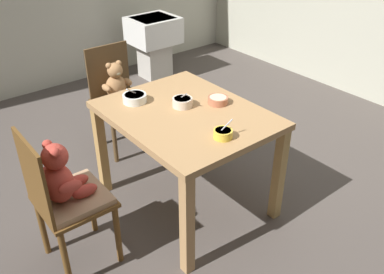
{
  "coord_description": "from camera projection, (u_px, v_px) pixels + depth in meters",
  "views": [
    {
      "loc": [
        1.85,
        -1.44,
        1.96
      ],
      "look_at": [
        0.0,
        0.05,
        0.52
      ],
      "focal_mm": 39.24,
      "sensor_mm": 36.0,
      "label": 1
    }
  ],
  "objects": [
    {
      "name": "sink_basin",
      "position": [
        154.0,
        38.0,
        4.77
      ],
      "size": [
        0.46,
        0.52,
        0.7
      ],
      "color": "#B7B2A8",
      "rests_on": "ground_plane"
    },
    {
      "name": "porridge_bowl_white_near_left",
      "position": [
        135.0,
        98.0,
        2.75
      ],
      "size": [
        0.16,
        0.16,
        0.13
      ],
      "color": "white",
      "rests_on": "dining_table"
    },
    {
      "name": "dining_table",
      "position": [
        186.0,
        126.0,
        2.7
      ],
      "size": [
        1.07,
        0.85,
        0.73
      ],
      "color": "#AC8152",
      "rests_on": "ground_plane"
    },
    {
      "name": "porridge_bowl_yellow_near_right",
      "position": [
        223.0,
        134.0,
        2.36
      ],
      "size": [
        0.11,
        0.12,
        0.11
      ],
      "color": "yellow",
      "rests_on": "dining_table"
    },
    {
      "name": "porridge_bowl_cream_center",
      "position": [
        182.0,
        102.0,
        2.7
      ],
      "size": [
        0.14,
        0.13,
        0.12
      ],
      "color": "beige",
      "rests_on": "dining_table"
    },
    {
      "name": "teddy_chair_near_left",
      "position": [
        117.0,
        90.0,
        3.43
      ],
      "size": [
        0.38,
        0.41,
        0.86
      ],
      "rotation": [
        0.0,
        0.0,
        -0.02
      ],
      "color": "brown",
      "rests_on": "ground_plane"
    },
    {
      "name": "porridge_bowl_terracotta_far_center",
      "position": [
        218.0,
        100.0,
        2.74
      ],
      "size": [
        0.13,
        0.13,
        0.05
      ],
      "color": "#B86A4C",
      "rests_on": "dining_table"
    },
    {
      "name": "ground_plane",
      "position": [
        187.0,
        204.0,
        3.03
      ],
      "size": [
        5.2,
        5.2,
        0.04
      ],
      "color": "#504843"
    },
    {
      "name": "teddy_chair_near_front",
      "position": [
        63.0,
        188.0,
        2.28
      ],
      "size": [
        0.4,
        0.39,
        0.9
      ],
      "rotation": [
        0.0,
        0.0,
        1.56
      ],
      "color": "brown",
      "rests_on": "ground_plane"
    }
  ]
}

